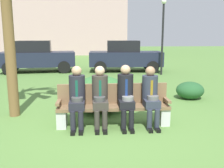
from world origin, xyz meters
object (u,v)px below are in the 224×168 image
(seated_man_centerleft, at_px, (100,94))
(seated_man_centerright, at_px, (126,93))
(parked_car_far, at_px, (125,56))
(seated_man_leftmost, at_px, (77,94))
(park_bench, at_px, (113,105))
(street_lamp, at_px, (163,29))
(building_backdrop, at_px, (62,8))
(shrub_near_bench, at_px, (100,94))
(parked_car_near, at_px, (37,56))
(shrub_mid_lawn, at_px, (190,90))
(seated_man_rightmost, at_px, (151,94))

(seated_man_centerleft, xyz_separation_m, seated_man_centerright, (0.55, 0.00, 0.01))
(parked_car_far, bearing_deg, seated_man_leftmost, -104.28)
(park_bench, distance_m, seated_man_centerleft, 0.43)
(street_lamp, xyz_separation_m, building_backdrop, (-6.59, 16.66, 2.71))
(building_backdrop, bearing_deg, seated_man_leftmost, -83.39)
(seated_man_leftmost, distance_m, building_backdrop, 24.31)
(shrub_near_bench, height_order, parked_car_near, parked_car_near)
(building_backdrop, bearing_deg, street_lamp, -68.43)
(seated_man_centerleft, distance_m, shrub_mid_lawn, 3.67)
(parked_car_far, distance_m, street_lamp, 2.56)
(seated_man_leftmost, bearing_deg, parked_car_far, 75.72)
(shrub_near_bench, height_order, parked_car_far, parked_car_far)
(street_lamp, height_order, building_backdrop, building_backdrop)
(park_bench, relative_size, shrub_mid_lawn, 2.83)
(park_bench, height_order, seated_man_rightmost, seated_man_rightmost)
(seated_man_rightmost, relative_size, street_lamp, 0.35)
(parked_car_near, bearing_deg, park_bench, -68.33)
(seated_man_centerright, distance_m, street_lamp, 7.80)
(shrub_mid_lawn, bearing_deg, seated_man_rightmost, -128.68)
(seated_man_rightmost, distance_m, shrub_mid_lawn, 2.90)
(park_bench, height_order, shrub_mid_lawn, park_bench)
(seated_man_leftmost, distance_m, parked_car_far, 8.74)
(seated_man_leftmost, xyz_separation_m, seated_man_centerright, (1.03, 0.00, 0.01))
(seated_man_centerright, height_order, shrub_mid_lawn, seated_man_centerright)
(park_bench, height_order, building_backdrop, building_backdrop)
(shrub_near_bench, bearing_deg, parked_car_far, 77.32)
(seated_man_centerleft, height_order, street_lamp, street_lamp)
(parked_car_far, bearing_deg, shrub_mid_lawn, -79.05)
(parked_car_far, bearing_deg, building_backdrop, 107.78)
(seated_man_centerright, relative_size, seated_man_rightmost, 1.03)
(shrub_mid_lawn, xyz_separation_m, building_backdrop, (-6.12, 21.55, 4.69))
(seated_man_rightmost, distance_m, building_backdrop, 24.54)
(seated_man_rightmost, distance_m, shrub_near_bench, 1.61)
(seated_man_centerright, height_order, parked_car_far, parked_car_far)
(seated_man_centerright, distance_m, building_backdrop, 24.45)
(seated_man_centerright, distance_m, seated_man_rightmost, 0.54)
(shrub_near_bench, height_order, shrub_mid_lawn, shrub_near_bench)
(shrub_mid_lawn, relative_size, parked_car_far, 0.22)
(seated_man_rightmost, distance_m, street_lamp, 7.63)
(shrub_mid_lawn, bearing_deg, seated_man_centerright, -136.21)
(seated_man_centerright, xyz_separation_m, building_backdrop, (-3.79, 23.78, 4.22))
(seated_man_rightmost, bearing_deg, seated_man_centerleft, 179.90)
(park_bench, distance_m, seated_man_centerright, 0.42)
(shrub_near_bench, distance_m, building_backdrop, 23.27)
(seated_man_centerright, height_order, building_backdrop, building_backdrop)
(building_backdrop, bearing_deg, parked_car_far, -72.22)
(seated_man_centerleft, relative_size, parked_car_far, 0.33)
(park_bench, distance_m, shrub_mid_lawn, 3.33)
(seated_man_centerright, bearing_deg, shrub_mid_lawn, 43.79)
(shrub_mid_lawn, height_order, parked_car_near, parked_car_near)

